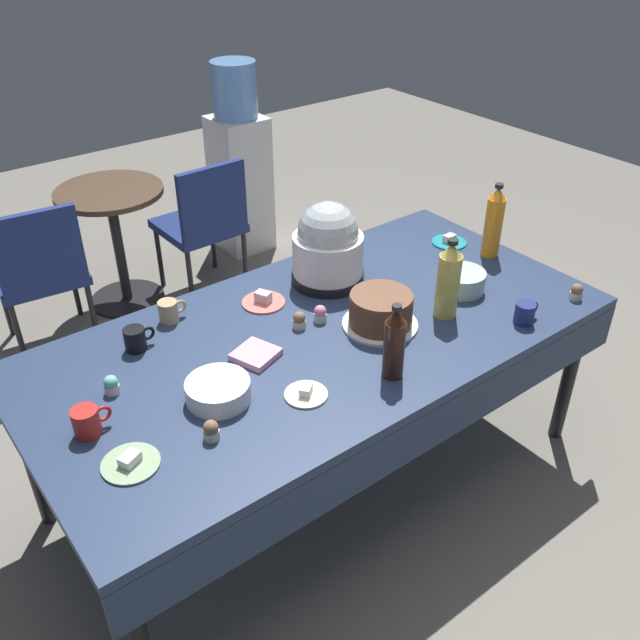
{
  "coord_description": "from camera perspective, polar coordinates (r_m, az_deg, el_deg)",
  "views": [
    {
      "loc": [
        -1.3,
        -1.69,
        2.2
      ],
      "look_at": [
        0.0,
        0.0,
        0.8
      ],
      "focal_mm": 38.62,
      "sensor_mm": 36.0,
      "label": 1
    }
  ],
  "objects": [
    {
      "name": "dessert_plate_sage",
      "position": [
        2.12,
        -15.42,
        -11.31
      ],
      "size": [
        0.17,
        0.17,
        0.04
      ],
      "color": "#8CA87F",
      "rests_on": "potluck_table"
    },
    {
      "name": "cupcake_mint",
      "position": [
        2.63,
        0.01,
        0.52
      ],
      "size": [
        0.05,
        0.05,
        0.07
      ],
      "color": "beige",
      "rests_on": "potluck_table"
    },
    {
      "name": "water_cooler",
      "position": [
        4.63,
        -6.7,
        12.66
      ],
      "size": [
        0.32,
        0.32,
        1.24
      ],
      "color": "silver",
      "rests_on": "ground"
    },
    {
      "name": "dessert_plate_teal",
      "position": [
        3.26,
        10.65,
        6.43
      ],
      "size": [
        0.16,
        0.16,
        0.04
      ],
      "color": "teal",
      "rests_on": "potluck_table"
    },
    {
      "name": "paper_napkin_stack",
      "position": [
        2.45,
        -5.35,
        -2.85
      ],
      "size": [
        0.18,
        0.18,
        0.02
      ],
      "primitive_type": "cube",
      "rotation": [
        0.0,
        0.0,
        0.34
      ],
      "color": "pink",
      "rests_on": "potluck_table"
    },
    {
      "name": "coffee_mug_red",
      "position": [
        2.23,
        -18.73,
        -7.96
      ],
      "size": [
        0.12,
        0.08,
        0.09
      ],
      "color": "#B2231E",
      "rests_on": "potluck_table"
    },
    {
      "name": "frosted_layer_cake",
      "position": [
        2.59,
        5.05,
        0.75
      ],
      "size": [
        0.29,
        0.29,
        0.14
      ],
      "color": "silver",
      "rests_on": "potluck_table"
    },
    {
      "name": "round_cafe_table",
      "position": [
        4.13,
        -16.64,
        7.48
      ],
      "size": [
        0.6,
        0.6,
        0.72
      ],
      "color": "#473323",
      "rests_on": "ground"
    },
    {
      "name": "coffee_mug_navy",
      "position": [
        2.73,
        16.64,
        0.57
      ],
      "size": [
        0.11,
        0.08,
        0.08
      ],
      "color": "navy",
      "rests_on": "potluck_table"
    },
    {
      "name": "cupcake_lemon",
      "position": [
        2.95,
        20.48,
        2.19
      ],
      "size": [
        0.05,
        0.05,
        0.07
      ],
      "color": "beige",
      "rests_on": "potluck_table"
    },
    {
      "name": "cupcake_berry",
      "position": [
        2.13,
        -9.01,
        -9.03
      ],
      "size": [
        0.05,
        0.05,
        0.07
      ],
      "color": "beige",
      "rests_on": "potluck_table"
    },
    {
      "name": "ceramic_snack_bowl",
      "position": [
        2.27,
        -8.44,
        -5.82
      ],
      "size": [
        0.21,
        0.21,
        0.07
      ],
      "primitive_type": "cylinder",
      "color": "silver",
      "rests_on": "potluck_table"
    },
    {
      "name": "dessert_plate_cream",
      "position": [
        2.28,
        -1.18,
        -6.1
      ],
      "size": [
        0.15,
        0.15,
        0.04
      ],
      "color": "beige",
      "rests_on": "potluck_table"
    },
    {
      "name": "potluck_table",
      "position": [
        2.62,
        0.0,
        -2.04
      ],
      "size": [
        2.2,
        1.1,
        0.75
      ],
      "color": "navy",
      "rests_on": "ground"
    },
    {
      "name": "soda_bottle_ginger_ale",
      "position": [
        2.65,
        10.59,
        3.21
      ],
      "size": [
        0.09,
        0.09,
        0.33
      ],
      "color": "gold",
      "rests_on": "potluck_table"
    },
    {
      "name": "soda_bottle_cola",
      "position": [
        2.31,
        6.17,
        -1.97
      ],
      "size": [
        0.07,
        0.07,
        0.28
      ],
      "color": "#33190F",
      "rests_on": "potluck_table"
    },
    {
      "name": "dessert_plate_coral",
      "position": [
        2.75,
        -4.71,
        1.61
      ],
      "size": [
        0.17,
        0.17,
        0.05
      ],
      "color": "#E07266",
      "rests_on": "potluck_table"
    },
    {
      "name": "ground",
      "position": [
        3.07,
        0.0,
        -12.58
      ],
      "size": [
        9.0,
        9.0,
        0.0
      ],
      "primitive_type": "plane",
      "color": "slate"
    },
    {
      "name": "soda_bottle_orange_juice",
      "position": [
        3.13,
        14.2,
        7.83
      ],
      "size": [
        0.08,
        0.08,
        0.34
      ],
      "color": "orange",
      "rests_on": "potluck_table"
    },
    {
      "name": "coffee_mug_tan",
      "position": [
        2.68,
        -12.39,
        0.73
      ],
      "size": [
        0.11,
        0.07,
        0.08
      ],
      "color": "tan",
      "rests_on": "potluck_table"
    },
    {
      "name": "coffee_mug_black",
      "position": [
        2.55,
        -15.02,
        -1.51
      ],
      "size": [
        0.12,
        0.08,
        0.09
      ],
      "color": "black",
      "rests_on": "potluck_table"
    },
    {
      "name": "cupcake_cocoa",
      "position": [
        2.59,
        -1.73,
        -0.02
      ],
      "size": [
        0.05,
        0.05,
        0.07
      ],
      "color": "beige",
      "rests_on": "potluck_table"
    },
    {
      "name": "slow_cooker",
      "position": [
        2.83,
        0.66,
        6.09
      ],
      "size": [
        0.3,
        0.3,
        0.35
      ],
      "color": "black",
      "rests_on": "potluck_table"
    },
    {
      "name": "maroon_chair_right",
      "position": [
        4.11,
        -9.59,
        8.2
      ],
      "size": [
        0.45,
        0.45,
        0.85
      ],
      "color": "navy",
      "rests_on": "ground"
    },
    {
      "name": "cupcake_rose",
      "position": [
        2.38,
        -16.9,
        -5.17
      ],
      "size": [
        0.05,
        0.05,
        0.07
      ],
      "color": "beige",
      "rests_on": "potluck_table"
    },
    {
      "name": "glass_salad_bowl",
      "position": [
        2.88,
        11.62,
        3.2
      ],
      "size": [
        0.2,
        0.2,
        0.08
      ],
      "primitive_type": "cylinder",
      "color": "#B2C6BC",
      "rests_on": "potluck_table"
    },
    {
      "name": "maroon_chair_left",
      "position": [
        3.81,
        -22.21,
        3.98
      ],
      "size": [
        0.48,
        0.48,
        0.85
      ],
      "color": "navy",
      "rests_on": "ground"
    }
  ]
}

